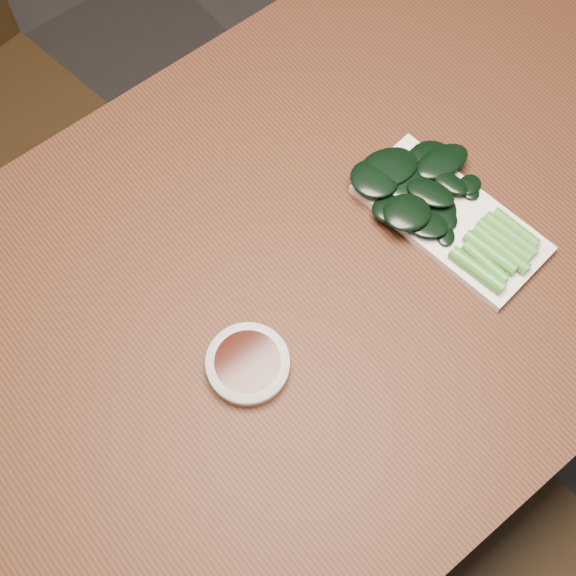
{
  "coord_description": "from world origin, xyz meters",
  "views": [
    {
      "loc": [
        -0.32,
        -0.36,
        1.71
      ],
      "look_at": [
        -0.04,
        -0.01,
        0.76
      ],
      "focal_mm": 50.0,
      "sensor_mm": 36.0,
      "label": 1
    }
  ],
  "objects_px": {
    "sauce_bowl": "(248,364)",
    "gai_lan": "(431,195)",
    "table": "(303,293)",
    "serving_plate": "(451,219)"
  },
  "relations": [
    {
      "from": "table",
      "to": "sauce_bowl",
      "type": "height_order",
      "value": "sauce_bowl"
    },
    {
      "from": "serving_plate",
      "to": "table",
      "type": "bearing_deg",
      "value": 161.58
    },
    {
      "from": "serving_plate",
      "to": "gai_lan",
      "type": "xyz_separation_m",
      "value": [
        -0.01,
        0.04,
        0.02
      ]
    },
    {
      "from": "sauce_bowl",
      "to": "serving_plate",
      "type": "bearing_deg",
      "value": -1.1
    },
    {
      "from": "table",
      "to": "sauce_bowl",
      "type": "distance_m",
      "value": 0.18
    },
    {
      "from": "table",
      "to": "sauce_bowl",
      "type": "bearing_deg",
      "value": -156.63
    },
    {
      "from": "sauce_bowl",
      "to": "gai_lan",
      "type": "relative_size",
      "value": 0.38
    },
    {
      "from": "table",
      "to": "serving_plate",
      "type": "distance_m",
      "value": 0.23
    },
    {
      "from": "serving_plate",
      "to": "gai_lan",
      "type": "relative_size",
      "value": 1.02
    },
    {
      "from": "sauce_bowl",
      "to": "serving_plate",
      "type": "height_order",
      "value": "sauce_bowl"
    }
  ]
}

